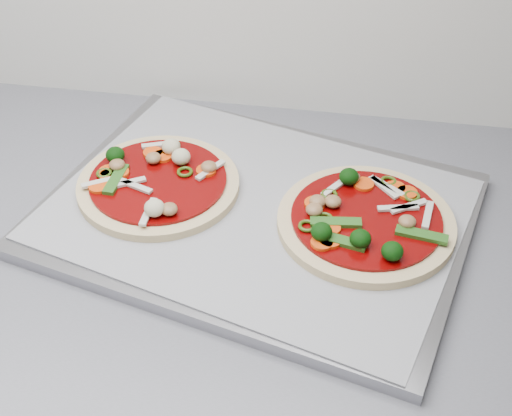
# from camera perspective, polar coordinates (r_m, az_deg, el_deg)

# --- Properties ---
(baking_tray) EXTENTS (0.57, 0.47, 0.02)m
(baking_tray) POSITION_cam_1_polar(r_m,az_deg,el_deg) (0.86, 0.00, -0.51)
(baking_tray) COLOR gray
(baking_tray) RESTS_ON countertop
(parchment) EXTENTS (0.55, 0.46, 0.00)m
(parchment) POSITION_cam_1_polar(r_m,az_deg,el_deg) (0.85, 0.00, -0.05)
(parchment) COLOR gray
(parchment) RESTS_ON baking_tray
(pizza_left) EXTENTS (0.26, 0.26, 0.03)m
(pizza_left) POSITION_cam_1_polar(r_m,az_deg,el_deg) (0.89, -7.90, 2.12)
(pizza_left) COLOR tan
(pizza_left) RESTS_ON parchment
(pizza_right) EXTENTS (0.24, 0.24, 0.03)m
(pizza_right) POSITION_cam_1_polar(r_m,az_deg,el_deg) (0.83, 8.65, -0.98)
(pizza_right) COLOR tan
(pizza_right) RESTS_ON parchment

